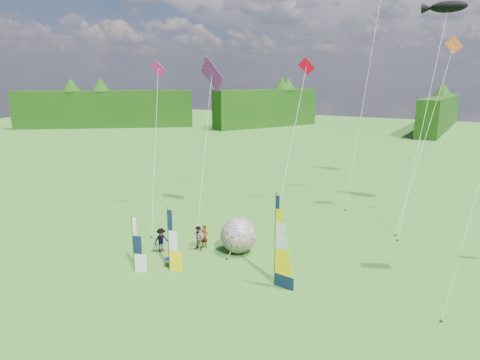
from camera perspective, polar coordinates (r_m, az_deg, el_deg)
The scene contains 17 objects.
ground at distance 22.23m, azimuth -3.22°, elevation -16.37°, with size 220.00×220.00×0.00m, color #438224.
treeline_ring at distance 20.54m, azimuth -3.37°, elevation -6.64°, with size 210.00×210.00×8.00m, color black, non-canonical shape.
feather_banner_main at distance 23.15m, azimuth 4.71°, elevation -8.13°, with size 1.38×0.10×5.10m, color #0C1A34, non-canonical shape.
side_banner_left at distance 25.33m, azimuth -9.52°, elevation -7.97°, with size 1.04×0.10×3.75m, color #FBDE00, non-canonical shape.
side_banner_far at distance 25.73m, azimuth -14.06°, elevation -8.35°, with size 0.99×0.10×3.35m, color white, non-canonical shape.
bol_inflatable at distance 27.80m, azimuth -0.21°, elevation -7.38°, with size 2.33×2.33×2.33m, color #0600A9.
spectator_a at distance 28.76m, azimuth -4.79°, elevation -7.55°, with size 0.56×0.37×1.53m, color #66594C.
spectator_b at distance 28.35m, azimuth -5.53°, elevation -7.77°, with size 0.80×0.39×1.64m, color #66594C.
spectator_c at distance 28.48m, azimuth -10.46°, elevation -7.88°, with size 1.03×0.38×1.60m, color #66594C.
spectator_d at distance 29.40m, azimuth -0.74°, elevation -6.96°, with size 0.94×0.38×1.60m, color #66594C.
camp_chair at distance 26.44m, azimuth -9.22°, elevation -10.17°, with size 0.62×0.62×1.07m, color navy, non-canonical shape.
kite_whale at distance 36.34m, azimuth 23.62°, elevation 9.56°, with size 3.57×15.89×18.58m, color black, non-canonical shape.
kite_rainbow_delta at distance 34.69m, azimuth -4.69°, elevation 6.71°, with size 8.99×12.83×14.02m, color red, non-canonical shape.
small_kite_red at distance 35.01m, azimuth 6.97°, elevation 6.12°, with size 3.80×10.74×13.29m, color red, non-canonical shape.
small_kite_orange at distance 34.97m, azimuth 23.62°, elevation 6.22°, with size 3.96×9.94×14.66m, color orange, non-canonical shape.
small_kite_pink at distance 33.69m, azimuth -11.28°, elevation 5.41°, with size 7.15×9.26×12.99m, color #CA1A71, non-canonical shape.
small_kite_green at distance 40.09m, azimuth 16.57°, elevation 13.09°, with size 2.76×11.02×22.37m, color green, non-canonical shape.
Camera 1 is at (10.93, -15.91, 11.04)m, focal length 32.00 mm.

